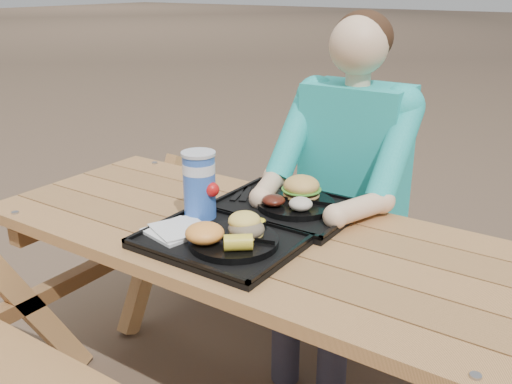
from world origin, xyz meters
The scene contains 17 objects.
picnic_table centered at (0.00, 0.00, 0.38)m, with size 1.80×1.49×0.75m, color #999999, non-canonical shape.
tray_near centered at (-0.03, -0.15, 0.76)m, with size 0.45×0.35×0.02m, color black.
tray_far centered at (0.00, 0.19, 0.76)m, with size 0.45×0.35×0.02m, color black.
plate_near centered at (0.02, -0.15, 0.78)m, with size 0.26×0.26×0.02m, color black.
plate_far centered at (0.03, 0.20, 0.78)m, with size 0.26×0.26×0.02m, color black.
napkin_stack centered at (-0.17, -0.18, 0.78)m, with size 0.16×0.16×0.02m, color silver.
soda_cup centered at (-0.19, -0.04, 0.87)m, with size 0.10×0.10×0.21m, color #1746AE.
condiment_bbq centered at (-0.04, -0.02, 0.79)m, with size 0.06×0.06×0.03m, color black.
condiment_mustard centered at (0.03, -0.03, 0.79)m, with size 0.06×0.06×0.03m, color yellow.
sandwich centered at (0.04, -0.11, 0.84)m, with size 0.10×0.10×0.10m, color #F8CF57, non-canonical shape.
mac_cheese centered at (-0.03, -0.22, 0.82)m, with size 0.11×0.11×0.06m, color #FFA543.
corn_cob centered at (0.08, -0.21, 0.81)m, with size 0.08×0.08×0.05m, color yellow, non-canonical shape.
cutlery_far centered at (-0.18, 0.20, 0.77)m, with size 0.03×0.15×0.01m, color black.
burger centered at (0.02, 0.25, 0.85)m, with size 0.13×0.13×0.11m, color gold, non-canonical shape.
baked_beans centered at (-0.02, 0.13, 0.81)m, with size 0.08×0.08×0.04m, color #47170E.
potato_salad centered at (0.08, 0.14, 0.81)m, with size 0.08×0.08×0.04m, color beige.
diner centered at (0.06, 0.57, 0.64)m, with size 0.48×0.84×1.28m, color teal, non-canonical shape.
Camera 1 is at (0.91, -1.34, 1.48)m, focal length 40.00 mm.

